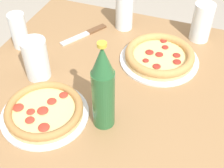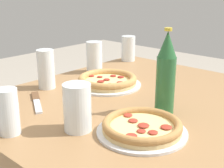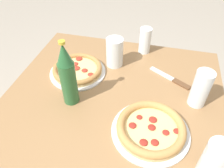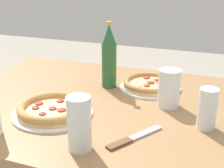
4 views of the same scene
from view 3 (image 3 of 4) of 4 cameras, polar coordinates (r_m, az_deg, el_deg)
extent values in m
cube|color=#997047|center=(1.17, -1.02, -20.20)|extent=(1.09, 0.91, 0.77)
cylinder|color=silver|center=(0.81, 9.96, -12.09)|extent=(0.28, 0.28, 0.01)
cylinder|color=#DBB775|center=(0.80, 10.04, -11.67)|extent=(0.24, 0.24, 0.01)
cylinder|color=#EACC7F|center=(0.80, 10.11, -11.35)|extent=(0.21, 0.21, 0.00)
torus|color=tan|center=(0.79, 10.17, -11.04)|extent=(0.25, 0.25, 0.03)
ellipsoid|color=maroon|center=(0.79, 10.33, -11.08)|extent=(0.03, 0.03, 0.01)
ellipsoid|color=maroon|center=(0.79, 5.38, -10.71)|extent=(0.03, 0.03, 0.01)
ellipsoid|color=maroon|center=(0.79, 13.89, -12.20)|extent=(0.02, 0.02, 0.01)
ellipsoid|color=maroon|center=(0.76, 8.26, -14.86)|extent=(0.03, 0.03, 0.01)
ellipsoid|color=maroon|center=(0.82, 7.18, -8.57)|extent=(0.02, 0.02, 0.00)
ellipsoid|color=maroon|center=(0.81, 16.57, -11.71)|extent=(0.02, 0.02, 0.01)
ellipsoid|color=maroon|center=(0.82, 10.65, -9.01)|extent=(0.03, 0.03, 0.01)
ellipsoid|color=maroon|center=(0.76, 11.11, -14.76)|extent=(0.03, 0.03, 0.01)
cylinder|color=silver|center=(1.04, -8.90, 3.09)|extent=(0.26, 0.26, 0.01)
cylinder|color=#DBB775|center=(1.04, -8.96, 3.52)|extent=(0.23, 0.23, 0.01)
cylinder|color=#EACC7F|center=(1.03, -9.00, 3.84)|extent=(0.20, 0.20, 0.00)
torus|color=#AD7A42|center=(1.03, -9.03, 4.08)|extent=(0.23, 0.23, 0.02)
ellipsoid|color=#A83323|center=(1.03, -9.31, 4.13)|extent=(0.03, 0.03, 0.01)
ellipsoid|color=#A83323|center=(0.99, -5.62, 2.50)|extent=(0.03, 0.03, 0.01)
ellipsoid|color=#A83323|center=(1.03, -12.77, 3.39)|extent=(0.03, 0.03, 0.01)
ellipsoid|color=#A83323|center=(1.06, -9.50, 5.23)|extent=(0.03, 0.03, 0.01)
ellipsoid|color=#A83323|center=(1.09, -8.65, 6.56)|extent=(0.03, 0.03, 0.01)
ellipsoid|color=#A83323|center=(1.06, -11.22, 4.97)|extent=(0.03, 0.03, 0.01)
ellipsoid|color=#A83323|center=(1.01, -7.19, 3.56)|extent=(0.03, 0.03, 0.01)
cylinder|color=white|center=(0.72, 25.21, -17.84)|extent=(0.08, 0.08, 0.15)
cylinder|color=beige|center=(0.74, 24.74, -18.63)|extent=(0.06, 0.06, 0.10)
cylinder|color=white|center=(1.15, 8.62, 11.19)|extent=(0.06, 0.06, 0.13)
cylinder|color=silver|center=(1.17, 8.48, 10.01)|extent=(0.05, 0.05, 0.07)
cylinder|color=white|center=(0.90, 22.16, -1.12)|extent=(0.07, 0.07, 0.16)
cylinder|color=#F4A323|center=(0.92, 21.80, -2.15)|extent=(0.06, 0.06, 0.11)
cylinder|color=white|center=(1.05, 0.69, 8.31)|extent=(0.08, 0.08, 0.14)
cylinder|color=#935123|center=(1.05, 0.68, 7.67)|extent=(0.07, 0.07, 0.11)
cylinder|color=#286033|center=(0.85, -11.19, 0.22)|extent=(0.06, 0.06, 0.19)
cone|color=#286033|center=(0.77, -12.51, 7.67)|extent=(0.06, 0.06, 0.08)
cylinder|color=gold|center=(0.75, -13.04, 10.57)|extent=(0.02, 0.02, 0.01)
cube|color=brown|center=(1.02, 17.67, -0.03)|extent=(0.06, 0.08, 0.01)
cube|color=silver|center=(1.05, 12.88, 2.67)|extent=(0.08, 0.12, 0.01)
camera|label=1|loc=(0.92, -64.13, 25.18)|focal=50.00mm
camera|label=2|loc=(1.64, -19.61, 31.86)|focal=50.00mm
camera|label=4|loc=(1.36, 57.18, 17.27)|focal=50.00mm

